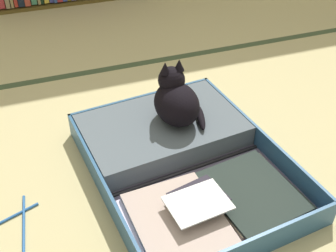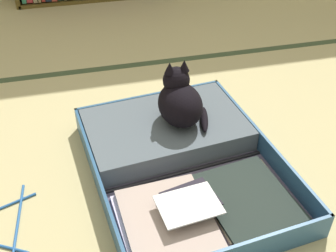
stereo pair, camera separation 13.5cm
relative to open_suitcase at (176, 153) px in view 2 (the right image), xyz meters
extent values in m
plane|color=tan|center=(-0.13, -0.29, -0.05)|extent=(10.00, 10.00, 0.00)
cube|color=#39482D|center=(-0.13, 0.85, -0.04)|extent=(4.80, 0.05, 0.00)
cube|color=#295278|center=(0.04, -0.32, -0.04)|extent=(0.75, 0.54, 0.01)
cube|color=#295278|center=(-0.30, -0.36, 0.01)|extent=(0.06, 0.46, 0.11)
cube|color=#295278|center=(0.39, -0.28, 0.01)|extent=(0.06, 0.46, 0.11)
cube|color=#51495D|center=(0.04, -0.32, -0.03)|extent=(0.73, 0.51, 0.01)
cube|color=#295278|center=(-0.01, 0.14, -0.04)|extent=(0.75, 0.54, 0.01)
cube|color=#295278|center=(-0.04, 0.36, 0.01)|extent=(0.70, 0.09, 0.11)
cube|color=#295278|center=(-0.35, 0.10, 0.01)|extent=(0.06, 0.46, 0.11)
cube|color=#295278|center=(0.33, 0.18, 0.01)|extent=(0.06, 0.46, 0.11)
cube|color=#51495D|center=(-0.01, 0.14, -0.03)|extent=(0.73, 0.51, 0.01)
cylinder|color=black|center=(0.02, -0.09, -0.03)|extent=(0.68, 0.09, 0.02)
cube|color=silver|center=(-0.13, -0.34, -0.02)|extent=(0.34, 0.39, 0.02)
cube|color=tan|center=(-0.11, -0.34, 0.00)|extent=(0.33, 0.39, 0.02)
cube|color=tan|center=(0.20, -0.29, -0.02)|extent=(0.34, 0.37, 0.01)
cube|color=#1F2924|center=(0.20, -0.30, -0.01)|extent=(0.36, 0.40, 0.01)
cube|color=white|center=(-0.04, -0.34, 0.06)|extent=(0.23, 0.18, 0.01)
cube|color=black|center=(-0.02, -0.31, 0.05)|extent=(0.21, 0.18, 0.01)
cube|color=#505A61|center=(-0.01, 0.14, 0.02)|extent=(0.72, 0.50, 0.10)
torus|color=white|center=(0.06, 0.16, 0.06)|extent=(0.09, 0.09, 0.01)
cylinder|color=black|center=(-0.23, 0.33, 0.01)|extent=(0.02, 0.02, 0.10)
cylinder|color=black|center=(0.16, 0.37, 0.01)|extent=(0.02, 0.02, 0.10)
cube|color=#EE3731|center=(0.27, -0.51, 0.00)|extent=(0.04, 0.01, 0.02)
cube|color=#2E8337|center=(0.15, -0.52, 0.01)|extent=(0.04, 0.01, 0.02)
ellipsoid|color=black|center=(0.05, 0.12, 0.15)|extent=(0.20, 0.25, 0.18)
ellipsoid|color=black|center=(0.04, 0.19, 0.11)|extent=(0.13, 0.09, 0.10)
sphere|color=black|center=(0.05, 0.17, 0.24)|extent=(0.11, 0.11, 0.11)
cone|color=black|center=(0.08, 0.17, 0.31)|extent=(0.04, 0.04, 0.05)
cone|color=black|center=(0.01, 0.17, 0.31)|extent=(0.04, 0.04, 0.05)
sphere|color=gold|center=(0.06, 0.22, 0.25)|extent=(0.02, 0.02, 0.02)
sphere|color=gold|center=(0.02, 0.22, 0.25)|extent=(0.02, 0.02, 0.02)
ellipsoid|color=black|center=(0.15, 0.09, 0.08)|extent=(0.08, 0.18, 0.03)
cylinder|color=#235697|center=(-0.63, -0.19, -0.04)|extent=(0.04, 0.38, 0.01)
cylinder|color=#235697|center=(-0.68, -0.28, -0.04)|extent=(0.19, 0.11, 0.01)
cylinder|color=#235697|center=(-0.67, -0.09, -0.04)|extent=(0.20, 0.08, 0.01)
camera|label=1|loc=(-0.47, -1.25, 1.17)|focal=45.68mm
camera|label=2|loc=(-0.35, -1.29, 1.17)|focal=45.68mm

